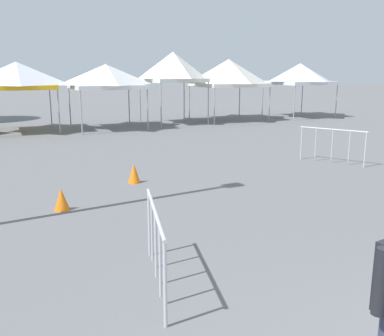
{
  "coord_description": "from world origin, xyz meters",
  "views": [
    {
      "loc": [
        -3.14,
        -1.43,
        2.86
      ],
      "look_at": [
        -0.08,
        4.74,
        1.3
      ],
      "focal_mm": 40.87,
      "sensor_mm": 36.0,
      "label": 1
    }
  ],
  "objects_px": {
    "canopy_tent_far_left": "(17,75)",
    "crowd_barrier_by_lift": "(333,139)",
    "canopy_tent_center": "(106,77)",
    "traffic_cone_near_barrier": "(134,173)",
    "canopy_tent_right_of_center": "(300,74)",
    "canopy_tent_far_right": "(173,67)",
    "traffic_cone_lot_center": "(62,199)",
    "crowd_barrier_near_person": "(156,233)",
    "canopy_tent_behind_center": "(229,73)"
  },
  "relations": [
    {
      "from": "canopy_tent_far_left",
      "to": "canopy_tent_far_right",
      "type": "distance_m",
      "value": 7.74
    },
    {
      "from": "canopy_tent_far_left",
      "to": "canopy_tent_far_right",
      "type": "height_order",
      "value": "canopy_tent_far_right"
    },
    {
      "from": "canopy_tent_right_of_center",
      "to": "crowd_barrier_near_person",
      "type": "xyz_separation_m",
      "value": [
        -15.85,
        -16.18,
        -1.83
      ]
    },
    {
      "from": "canopy_tent_center",
      "to": "crowd_barrier_by_lift",
      "type": "xyz_separation_m",
      "value": [
        4.0,
        -11.03,
        -1.76
      ]
    },
    {
      "from": "canopy_tent_far_right",
      "to": "canopy_tent_right_of_center",
      "type": "distance_m",
      "value": 8.23
    },
    {
      "from": "traffic_cone_lot_center",
      "to": "traffic_cone_near_barrier",
      "type": "xyz_separation_m",
      "value": [
        2.08,
        1.47,
        0.02
      ]
    },
    {
      "from": "crowd_barrier_by_lift",
      "to": "canopy_tent_behind_center",
      "type": "bearing_deg",
      "value": 74.46
    },
    {
      "from": "crowd_barrier_near_person",
      "to": "traffic_cone_lot_center",
      "type": "distance_m",
      "value": 3.96
    },
    {
      "from": "canopy_tent_behind_center",
      "to": "canopy_tent_far_right",
      "type": "bearing_deg",
      "value": -179.04
    },
    {
      "from": "canopy_tent_behind_center",
      "to": "canopy_tent_right_of_center",
      "type": "bearing_deg",
      "value": -4.99
    },
    {
      "from": "crowd_barrier_near_person",
      "to": "traffic_cone_lot_center",
      "type": "xyz_separation_m",
      "value": [
        -0.55,
        3.89,
        -0.52
      ]
    },
    {
      "from": "canopy_tent_far_left",
      "to": "canopy_tent_behind_center",
      "type": "distance_m",
      "value": 11.18
    },
    {
      "from": "canopy_tent_behind_center",
      "to": "traffic_cone_near_barrier",
      "type": "xyz_separation_m",
      "value": [
        -9.55,
        -11.24,
        -2.4
      ]
    },
    {
      "from": "canopy_tent_center",
      "to": "traffic_cone_near_barrier",
      "type": "height_order",
      "value": "canopy_tent_center"
    },
    {
      "from": "canopy_tent_far_right",
      "to": "crowd_barrier_near_person",
      "type": "bearing_deg",
      "value": -114.76
    },
    {
      "from": "canopy_tent_far_right",
      "to": "crowd_barrier_near_person",
      "type": "relative_size",
      "value": 1.85
    },
    {
      "from": "canopy_tent_right_of_center",
      "to": "traffic_cone_near_barrier",
      "type": "xyz_separation_m",
      "value": [
        -14.32,
        -10.83,
        -2.33
      ]
    },
    {
      "from": "crowd_barrier_by_lift",
      "to": "traffic_cone_lot_center",
      "type": "bearing_deg",
      "value": -172.83
    },
    {
      "from": "crowd_barrier_by_lift",
      "to": "canopy_tent_center",
      "type": "bearing_deg",
      "value": 109.92
    },
    {
      "from": "canopy_tent_far_right",
      "to": "crowd_barrier_near_person",
      "type": "xyz_separation_m",
      "value": [
        -7.63,
        -16.54,
        -2.22
      ]
    },
    {
      "from": "canopy_tent_center",
      "to": "canopy_tent_right_of_center",
      "type": "bearing_deg",
      "value": 0.96
    },
    {
      "from": "canopy_tent_center",
      "to": "canopy_tent_far_right",
      "type": "height_order",
      "value": "canopy_tent_far_right"
    },
    {
      "from": "canopy_tent_center",
      "to": "traffic_cone_near_barrier",
      "type": "bearing_deg",
      "value": -102.28
    },
    {
      "from": "canopy_tent_far_right",
      "to": "traffic_cone_lot_center",
      "type": "height_order",
      "value": "canopy_tent_far_right"
    },
    {
      "from": "canopy_tent_behind_center",
      "to": "traffic_cone_near_barrier",
      "type": "relative_size",
      "value": 7.34
    },
    {
      "from": "canopy_tent_center",
      "to": "canopy_tent_far_right",
      "type": "bearing_deg",
      "value": 8.41
    },
    {
      "from": "canopy_tent_behind_center",
      "to": "crowd_barrier_near_person",
      "type": "height_order",
      "value": "canopy_tent_behind_center"
    },
    {
      "from": "canopy_tent_far_left",
      "to": "traffic_cone_lot_center",
      "type": "xyz_separation_m",
      "value": [
        -0.46,
        -12.85,
        -2.35
      ]
    },
    {
      "from": "crowd_barrier_near_person",
      "to": "traffic_cone_lot_center",
      "type": "height_order",
      "value": "crowd_barrier_near_person"
    },
    {
      "from": "canopy_tent_right_of_center",
      "to": "traffic_cone_lot_center",
      "type": "xyz_separation_m",
      "value": [
        -16.4,
        -12.29,
        -2.35
      ]
    },
    {
      "from": "canopy_tent_far_left",
      "to": "crowd_barrier_by_lift",
      "type": "bearing_deg",
      "value": -56.07
    },
    {
      "from": "canopy_tent_right_of_center",
      "to": "crowd_barrier_by_lift",
      "type": "height_order",
      "value": "canopy_tent_right_of_center"
    },
    {
      "from": "canopy_tent_right_of_center",
      "to": "canopy_tent_far_left",
      "type": "bearing_deg",
      "value": 177.99
    },
    {
      "from": "canopy_tent_right_of_center",
      "to": "canopy_tent_behind_center",
      "type": "bearing_deg",
      "value": 175.01
    },
    {
      "from": "canopy_tent_behind_center",
      "to": "crowd_barrier_near_person",
      "type": "bearing_deg",
      "value": -123.73
    },
    {
      "from": "canopy_tent_center",
      "to": "canopy_tent_right_of_center",
      "type": "xyz_separation_m",
      "value": [
        12.0,
        0.2,
        0.06
      ]
    },
    {
      "from": "canopy_tent_behind_center",
      "to": "crowd_barrier_by_lift",
      "type": "height_order",
      "value": "canopy_tent_behind_center"
    },
    {
      "from": "canopy_tent_behind_center",
      "to": "traffic_cone_lot_center",
      "type": "relative_size",
      "value": 7.99
    },
    {
      "from": "canopy_tent_behind_center",
      "to": "traffic_cone_lot_center",
      "type": "height_order",
      "value": "canopy_tent_behind_center"
    },
    {
      "from": "traffic_cone_near_barrier",
      "to": "canopy_tent_far_right",
      "type": "bearing_deg",
      "value": 61.39
    },
    {
      "from": "canopy_tent_far_left",
      "to": "canopy_tent_center",
      "type": "bearing_deg",
      "value": -10.94
    },
    {
      "from": "traffic_cone_near_barrier",
      "to": "canopy_tent_behind_center",
      "type": "bearing_deg",
      "value": 49.65
    },
    {
      "from": "canopy_tent_behind_center",
      "to": "traffic_cone_near_barrier",
      "type": "bearing_deg",
      "value": -130.35
    },
    {
      "from": "canopy_tent_far_right",
      "to": "canopy_tent_behind_center",
      "type": "height_order",
      "value": "canopy_tent_far_right"
    },
    {
      "from": "canopy_tent_center",
      "to": "traffic_cone_lot_center",
      "type": "distance_m",
      "value": 13.06
    },
    {
      "from": "crowd_barrier_near_person",
      "to": "canopy_tent_far_left",
      "type": "bearing_deg",
      "value": 90.32
    },
    {
      "from": "crowd_barrier_near_person",
      "to": "crowd_barrier_by_lift",
      "type": "height_order",
      "value": "same"
    },
    {
      "from": "canopy_tent_far_right",
      "to": "crowd_barrier_by_lift",
      "type": "distance_m",
      "value": 11.81
    },
    {
      "from": "canopy_tent_far_left",
      "to": "crowd_barrier_by_lift",
      "type": "relative_size",
      "value": 1.79
    },
    {
      "from": "canopy_tent_far_left",
      "to": "canopy_tent_behind_center",
      "type": "relative_size",
      "value": 0.9
    }
  ]
}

